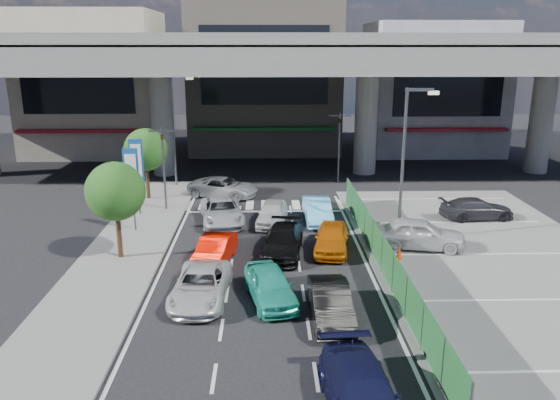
{
  "coord_description": "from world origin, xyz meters",
  "views": [
    {
      "loc": [
        0.08,
        -20.87,
        10.04
      ],
      "look_at": [
        0.78,
        5.97,
        2.35
      ],
      "focal_mm": 35.0,
      "sensor_mm": 36.0,
      "label": 1
    }
  ],
  "objects_px": {
    "wagon_silver_front_left": "(222,211)",
    "traffic_cone": "(399,253)",
    "minivan_navy_back": "(361,394)",
    "hatch_black_mid_right": "(331,303)",
    "sedan_white_front_mid": "(272,213)",
    "sedan_black_mid": "(283,242)",
    "taxi_orange_right": "(332,238)",
    "tree_far": "(146,150)",
    "signboard_far": "(137,166)",
    "crossing_wagon_silver": "(223,187)",
    "taxi_teal_mid": "(270,285)",
    "signboard_near": "(132,178)",
    "parked_sedan_white": "(419,234)",
    "sedan_white_mid_left": "(201,286)",
    "parked_sedan_dgrey": "(477,209)",
    "taxi_orange_left": "(214,251)",
    "traffic_light_right": "(339,130)",
    "tree_near": "(115,192)",
    "street_lamp_right": "(407,153)",
    "traffic_light_left": "(163,149)",
    "street_lamp_left": "(176,121)",
    "kei_truck_front_right": "(317,210)"
  },
  "relations": [
    {
      "from": "minivan_navy_back",
      "to": "hatch_black_mid_right",
      "type": "height_order",
      "value": "minivan_navy_back"
    },
    {
      "from": "kei_truck_front_right",
      "to": "crossing_wagon_silver",
      "type": "height_order",
      "value": "kei_truck_front_right"
    },
    {
      "from": "tree_far",
      "to": "parked_sedan_dgrey",
      "type": "bearing_deg",
      "value": -13.44
    },
    {
      "from": "sedan_white_mid_left",
      "to": "kei_truck_front_right",
      "type": "xyz_separation_m",
      "value": [
        5.67,
        10.1,
        0.05
      ]
    },
    {
      "from": "traffic_light_right",
      "to": "sedan_black_mid",
      "type": "bearing_deg",
      "value": -107.61
    },
    {
      "from": "signboard_near",
      "to": "parked_sedan_white",
      "type": "bearing_deg",
      "value": -11.51
    },
    {
      "from": "hatch_black_mid_right",
      "to": "sedan_white_front_mid",
      "type": "distance_m",
      "value": 11.6
    },
    {
      "from": "street_lamp_right",
      "to": "wagon_silver_front_left",
      "type": "height_order",
      "value": "street_lamp_right"
    },
    {
      "from": "hatch_black_mid_right",
      "to": "parked_sedan_dgrey",
      "type": "bearing_deg",
      "value": 49.05
    },
    {
      "from": "street_lamp_left",
      "to": "traffic_cone",
      "type": "xyz_separation_m",
      "value": [
        12.79,
        -14.5,
        -4.38
      ]
    },
    {
      "from": "tree_far",
      "to": "parked_sedan_white",
      "type": "bearing_deg",
      "value": -31.51
    },
    {
      "from": "wagon_silver_front_left",
      "to": "traffic_cone",
      "type": "xyz_separation_m",
      "value": [
        8.97,
        -5.94,
        -0.3
      ]
    },
    {
      "from": "traffic_light_right",
      "to": "signboard_far",
      "type": "relative_size",
      "value": 1.11
    },
    {
      "from": "street_lamp_right",
      "to": "taxi_teal_mid",
      "type": "xyz_separation_m",
      "value": [
        -6.97,
        -6.7,
        -4.08
      ]
    },
    {
      "from": "signboard_near",
      "to": "crossing_wagon_silver",
      "type": "distance_m",
      "value": 8.71
    },
    {
      "from": "tree_near",
      "to": "traffic_cone",
      "type": "bearing_deg",
      "value": -2.12
    },
    {
      "from": "street_lamp_right",
      "to": "crossing_wagon_silver",
      "type": "height_order",
      "value": "street_lamp_right"
    },
    {
      "from": "sedan_black_mid",
      "to": "crossing_wagon_silver",
      "type": "height_order",
      "value": "sedan_black_mid"
    },
    {
      "from": "hatch_black_mid_right",
      "to": "crossing_wagon_silver",
      "type": "xyz_separation_m",
      "value": [
        -5.31,
        17.45,
        -0.02
      ]
    },
    {
      "from": "taxi_orange_right",
      "to": "tree_far",
      "type": "bearing_deg",
      "value": 148.3
    },
    {
      "from": "taxi_orange_left",
      "to": "street_lamp_left",
      "type": "bearing_deg",
      "value": 115.44
    },
    {
      "from": "taxi_orange_left",
      "to": "traffic_light_right",
      "type": "bearing_deg",
      "value": 73.8
    },
    {
      "from": "traffic_light_left",
      "to": "wagon_silver_front_left",
      "type": "height_order",
      "value": "traffic_light_left"
    },
    {
      "from": "taxi_teal_mid",
      "to": "parked_sedan_white",
      "type": "distance_m",
      "value": 9.46
    },
    {
      "from": "signboard_far",
      "to": "taxi_teal_mid",
      "type": "relative_size",
      "value": 1.16
    },
    {
      "from": "sedan_black_mid",
      "to": "crossing_wagon_silver",
      "type": "relative_size",
      "value": 0.96
    },
    {
      "from": "traffic_light_right",
      "to": "kei_truck_front_right",
      "type": "bearing_deg",
      "value": -104.44
    },
    {
      "from": "sedan_white_mid_left",
      "to": "parked_sedan_dgrey",
      "type": "xyz_separation_m",
      "value": [
        15.12,
        10.19,
        0.04
      ]
    },
    {
      "from": "signboard_far",
      "to": "crossing_wagon_silver",
      "type": "bearing_deg",
      "value": 41.11
    },
    {
      "from": "tree_near",
      "to": "sedan_white_front_mid",
      "type": "xyz_separation_m",
      "value": [
        7.41,
        5.11,
        -2.72
      ]
    },
    {
      "from": "traffic_light_left",
      "to": "traffic_cone",
      "type": "relative_size",
      "value": 7.98
    },
    {
      "from": "wagon_silver_front_left",
      "to": "street_lamp_right",
      "type": "bearing_deg",
      "value": -28.9
    },
    {
      "from": "sedan_white_front_mid",
      "to": "parked_sedan_white",
      "type": "distance_m",
      "value": 8.48
    },
    {
      "from": "minivan_navy_back",
      "to": "parked_sedan_white",
      "type": "height_order",
      "value": "parked_sedan_white"
    },
    {
      "from": "tree_far",
      "to": "parked_sedan_dgrey",
      "type": "xyz_separation_m",
      "value": [
        20.31,
        -4.86,
        -2.71
      ]
    },
    {
      "from": "street_lamp_left",
      "to": "traffic_cone",
      "type": "distance_m",
      "value": 19.83
    },
    {
      "from": "tree_near",
      "to": "signboard_near",
      "type": "bearing_deg",
      "value": 92.87
    },
    {
      "from": "sedan_white_mid_left",
      "to": "sedan_white_front_mid",
      "type": "bearing_deg",
      "value": 75.73
    },
    {
      "from": "hatch_black_mid_right",
      "to": "tree_far",
      "type": "bearing_deg",
      "value": 120.53
    },
    {
      "from": "sedan_white_front_mid",
      "to": "sedan_black_mid",
      "type": "bearing_deg",
      "value": -76.77
    },
    {
      "from": "tree_far",
      "to": "kei_truck_front_right",
      "type": "relative_size",
      "value": 1.15
    },
    {
      "from": "sedan_white_mid_left",
      "to": "crossing_wagon_silver",
      "type": "distance_m",
      "value": 15.69
    },
    {
      "from": "taxi_teal_mid",
      "to": "sedan_black_mid",
      "type": "distance_m",
      "value": 5.14
    },
    {
      "from": "street_lamp_right",
      "to": "kei_truck_front_right",
      "type": "relative_size",
      "value": 1.91
    },
    {
      "from": "street_lamp_right",
      "to": "signboard_far",
      "type": "height_order",
      "value": "street_lamp_right"
    },
    {
      "from": "minivan_navy_back",
      "to": "wagon_silver_front_left",
      "type": "xyz_separation_m",
      "value": [
        -5.19,
        17.31,
        0.0
      ]
    },
    {
      "from": "sedan_black_mid",
      "to": "sedan_white_front_mid",
      "type": "relative_size",
      "value": 1.16
    },
    {
      "from": "parked_sedan_white",
      "to": "hatch_black_mid_right",
      "type": "bearing_deg",
      "value": 154.68
    },
    {
      "from": "street_lamp_right",
      "to": "parked_sedan_dgrey",
      "type": "distance_m",
      "value": 7.65
    },
    {
      "from": "hatch_black_mid_right",
      "to": "sedan_white_front_mid",
      "type": "xyz_separation_m",
      "value": [
        -2.06,
        11.41,
        -0.01
      ]
    }
  ]
}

